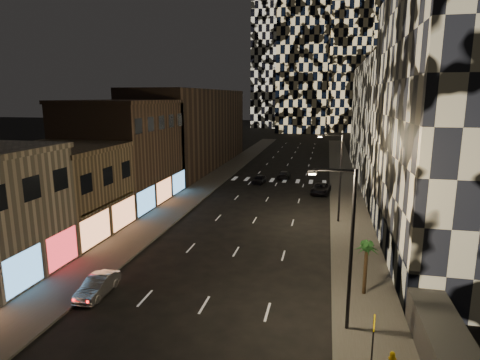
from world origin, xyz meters
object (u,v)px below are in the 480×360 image
at_px(car_silver_parked, 98,286).
at_px(fire_hydrant, 392,359).
at_px(streetlight_near, 347,239).
at_px(car_dark_rightlane, 321,189).
at_px(streetlight_far, 338,172).
at_px(car_dark_oncoming, 284,175).
at_px(ped_sign, 374,331).
at_px(palm_tree, 367,251).
at_px(car_dark_midlane, 259,179).

relative_size(car_silver_parked, fire_hydrant, 5.31).
height_order(streetlight_near, car_dark_rightlane, streetlight_near).
height_order(streetlight_far, car_silver_parked, streetlight_far).
relative_size(car_dark_rightlane, fire_hydrant, 6.63).
bearing_deg(streetlight_far, car_dark_oncoming, 109.44).
distance_m(streetlight_far, fire_hydrant, 23.44).
height_order(streetlight_near, ped_sign, streetlight_near).
distance_m(car_silver_parked, car_dark_rightlane, 34.64).
distance_m(streetlight_far, car_dark_oncoming, 23.32).
relative_size(streetlight_far, ped_sign, 3.27).
distance_m(car_silver_parked, fire_hydrant, 18.13).
xyz_separation_m(car_silver_parked, car_dark_oncoming, (7.95, 40.76, -0.02)).
distance_m(car_dark_oncoming, car_dark_rightlane, 10.71).
relative_size(car_silver_parked, palm_tree, 1.08).
xyz_separation_m(streetlight_far, ped_sign, (1.23, -23.15, -3.33)).
relative_size(car_dark_oncoming, palm_tree, 1.19).
xyz_separation_m(car_dark_midlane, ped_sign, (12.15, -40.42, 1.41)).
distance_m(streetlight_far, car_silver_parked, 25.18).
distance_m(car_dark_rightlane, fire_hydrant, 35.59).
height_order(streetlight_near, streetlight_far, same).
bearing_deg(car_dark_oncoming, ped_sign, 102.50).
relative_size(streetlight_far, palm_tree, 2.50).
height_order(car_dark_midlane, car_dark_oncoming, car_dark_oncoming).
distance_m(car_dark_midlane, palm_tree, 35.24).
xyz_separation_m(streetlight_far, palm_tree, (1.52, -15.61, -2.24)).
xyz_separation_m(car_dark_midlane, car_dark_rightlane, (9.16, -4.72, 0.05)).
relative_size(car_silver_parked, ped_sign, 1.41).
bearing_deg(streetlight_near, car_dark_rightlane, 93.10).
height_order(car_dark_midlane, fire_hydrant, car_dark_midlane).
distance_m(streetlight_near, fire_hydrant, 6.04).
height_order(streetlight_far, fire_hydrant, streetlight_far).
relative_size(streetlight_near, car_dark_oncoming, 2.10).
relative_size(streetlight_far, car_dark_oncoming, 2.10).
bearing_deg(car_dark_midlane, car_dark_oncoming, 59.74).
bearing_deg(car_silver_parked, streetlight_far, 49.74).
xyz_separation_m(car_silver_parked, ped_sign, (16.79, -3.92, 1.39)).
bearing_deg(car_dark_midlane, fire_hydrant, -64.19).
bearing_deg(car_dark_oncoming, palm_tree, 105.12).
bearing_deg(car_dark_midlane, streetlight_far, -50.03).
height_order(streetlight_far, car_dark_midlane, streetlight_far).
height_order(streetlight_near, palm_tree, streetlight_near).
xyz_separation_m(streetlight_near, car_dark_midlane, (-10.92, 37.27, -4.73)).
height_order(car_dark_midlane, palm_tree, palm_tree).
xyz_separation_m(fire_hydrant, palm_tree, (-0.70, 7.22, 2.62)).
bearing_deg(car_silver_parked, car_dark_midlane, 81.47).
distance_m(car_dark_midlane, fire_hydrant, 42.19).
distance_m(car_silver_parked, car_dark_oncoming, 41.53).
bearing_deg(palm_tree, streetlight_near, -109.06).
bearing_deg(fire_hydrant, car_dark_rightlane, 96.43).
height_order(car_dark_oncoming, palm_tree, palm_tree).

